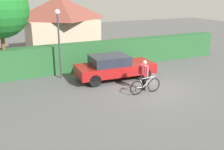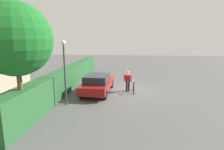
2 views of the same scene
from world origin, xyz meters
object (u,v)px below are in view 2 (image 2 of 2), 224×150
Objects in this scene: person_rider at (128,79)px; tree_kerbside at (15,40)px; street_lamp at (64,63)px; bicycle at (134,87)px; parked_car_near at (98,83)px.

tree_kerbside is (-6.12, 4.74, 3.00)m from person_rider.
person_rider is at bearing -37.73° from tree_kerbside.
street_lamp is at bearing 131.60° from person_rider.
person_rider is 5.19m from street_lamp.
street_lamp is at bearing -20.16° from tree_kerbside.
tree_kerbside is (-5.95, 5.18, 3.54)m from bicycle.
street_lamp is (-2.67, 1.48, 1.80)m from parked_car_near.
parked_car_near is at bearing 105.35° from person_rider.
tree_kerbside is (-2.85, 1.04, 1.39)m from street_lamp.
parked_car_near is at bearing -24.62° from tree_kerbside.
person_rider is at bearing -48.40° from street_lamp.
bicycle is at bearing -53.03° from street_lamp.
parked_car_near is 3.55m from street_lamp.
parked_car_near is 2.71m from bicycle.
tree_kerbside reaches higher than bicycle.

